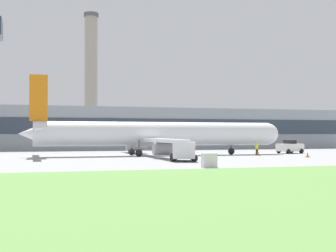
{
  "coord_description": "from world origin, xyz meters",
  "views": [
    {
      "loc": [
        -15.49,
        -50.8,
        2.61
      ],
      "look_at": [
        1.17,
        5.22,
        3.68
      ],
      "focal_mm": 50.0,
      "sensor_mm": 36.0,
      "label": 1
    }
  ],
  "objects_px": {
    "airplane": "(155,134)",
    "ground_crew_person": "(257,149)",
    "pushback_tug": "(290,147)",
    "baggage_truck": "(183,152)"
  },
  "relations": [
    {
      "from": "airplane",
      "to": "ground_crew_person",
      "type": "bearing_deg",
      "value": -13.34
    },
    {
      "from": "pushback_tug",
      "to": "baggage_truck",
      "type": "relative_size",
      "value": 0.83
    },
    {
      "from": "pushback_tug",
      "to": "airplane",
      "type": "bearing_deg",
      "value": -176.62
    },
    {
      "from": "ground_crew_person",
      "to": "pushback_tug",
      "type": "bearing_deg",
      "value": 29.75
    },
    {
      "from": "pushback_tug",
      "to": "ground_crew_person",
      "type": "height_order",
      "value": "pushback_tug"
    },
    {
      "from": "pushback_tug",
      "to": "baggage_truck",
      "type": "xyz_separation_m",
      "value": [
        -20.16,
        -13.85,
        0.11
      ]
    },
    {
      "from": "airplane",
      "to": "baggage_truck",
      "type": "relative_size",
      "value": 7.19
    },
    {
      "from": "ground_crew_person",
      "to": "airplane",
      "type": "bearing_deg",
      "value": 166.66
    },
    {
      "from": "pushback_tug",
      "to": "ground_crew_person",
      "type": "bearing_deg",
      "value": -150.25
    },
    {
      "from": "airplane",
      "to": "ground_crew_person",
      "type": "height_order",
      "value": "airplane"
    }
  ]
}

